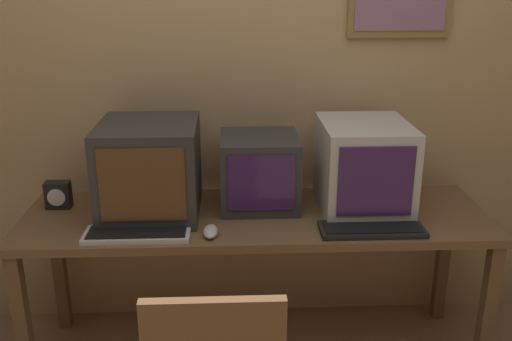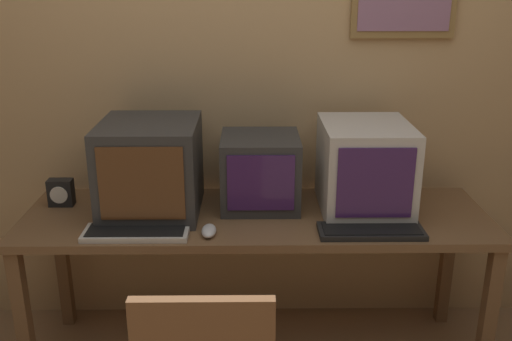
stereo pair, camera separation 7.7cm
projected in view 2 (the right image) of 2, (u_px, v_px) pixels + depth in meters
wall_back at (256, 69)px, 2.70m from camera, size 8.00×0.08×2.60m
desk at (256, 229)px, 2.54m from camera, size 2.04×0.62×0.73m
monitor_left at (151, 167)px, 2.49m from camera, size 0.42×0.46×0.40m
monitor_center at (260, 171)px, 2.56m from camera, size 0.35×0.35×0.32m
monitor_right at (365, 167)px, 2.51m from camera, size 0.38×0.46×0.39m
keyboard_main at (136, 232)px, 2.30m from camera, size 0.42×0.15×0.03m
keyboard_side at (371, 231)px, 2.32m from camera, size 0.43×0.16×0.03m
mouse_near_keyboard at (209, 231)px, 2.30m from camera, size 0.06×0.12×0.04m
desk_clock at (61, 193)px, 2.59m from camera, size 0.11×0.07×0.12m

